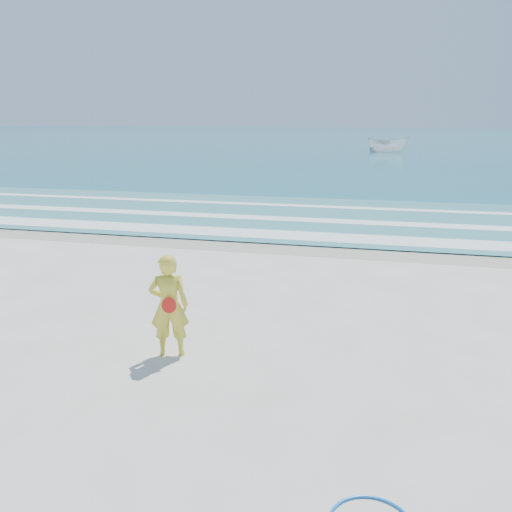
# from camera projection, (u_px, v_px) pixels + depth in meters

# --- Properties ---
(ground) EXTENTS (400.00, 400.00, 0.00)m
(ground) POSITION_uv_depth(u_px,v_px,m) (169.00, 374.00, 8.33)
(ground) COLOR silver
(ground) RESTS_ON ground
(wet_sand) EXTENTS (400.00, 2.40, 0.00)m
(wet_sand) POSITION_uv_depth(u_px,v_px,m) (272.00, 245.00, 16.78)
(wet_sand) COLOR #B2A893
(wet_sand) RESTS_ON ground
(ocean) EXTENTS (400.00, 190.00, 0.04)m
(ocean) POSITION_uv_depth(u_px,v_px,m) (359.00, 137.00, 106.89)
(ocean) COLOR #19727F
(ocean) RESTS_ON ground
(shallow) EXTENTS (400.00, 10.00, 0.01)m
(shallow) POSITION_uv_depth(u_px,v_px,m) (295.00, 216.00, 21.46)
(shallow) COLOR #59B7AD
(shallow) RESTS_ON ocean
(foam_near) EXTENTS (400.00, 1.40, 0.01)m
(foam_near) POSITION_uv_depth(u_px,v_px,m) (279.00, 235.00, 17.99)
(foam_near) COLOR white
(foam_near) RESTS_ON shallow
(foam_mid) EXTENTS (400.00, 0.90, 0.01)m
(foam_mid) POSITION_uv_depth(u_px,v_px,m) (292.00, 219.00, 20.71)
(foam_mid) COLOR white
(foam_mid) RESTS_ON shallow
(foam_far) EXTENTS (400.00, 0.60, 0.01)m
(foam_far) POSITION_uv_depth(u_px,v_px,m) (303.00, 206.00, 23.81)
(foam_far) COLOR white
(foam_far) RESTS_ON shallow
(boat) EXTENTS (5.19, 2.97, 1.89)m
(boat) POSITION_uv_depth(u_px,v_px,m) (388.00, 144.00, 59.77)
(boat) COLOR white
(boat) RESTS_ON ocean
(woman) EXTENTS (0.79, 0.63, 1.88)m
(woman) POSITION_uv_depth(u_px,v_px,m) (169.00, 306.00, 8.78)
(woman) COLOR yellow
(woman) RESTS_ON ground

